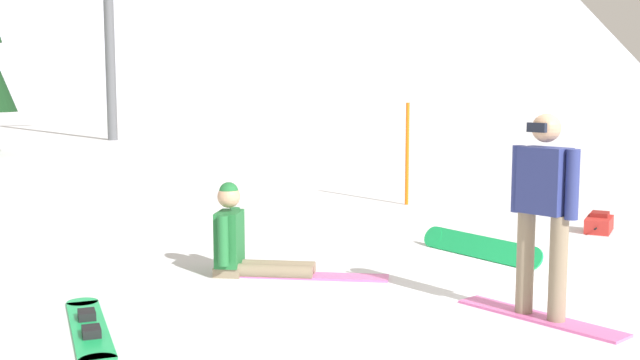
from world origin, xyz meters
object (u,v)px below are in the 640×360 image
snowboarder_midground (246,243)px  trail_marker_pole (407,154)px  loose_snowboard_near_left (480,246)px  snowboarder_foreground (543,212)px  loose_snowboard_near_right (89,327)px  backpack_red (599,224)px

snowboarder_midground → trail_marker_pole: (4.25, 3.27, 0.51)m
loose_snowboard_near_left → trail_marker_pole: trail_marker_pole is taller
loose_snowboard_near_left → trail_marker_pole: 4.10m
snowboarder_foreground → loose_snowboard_near_right: size_ratio=0.92×
loose_snowboard_near_right → loose_snowboard_near_left: bearing=7.8°
snowboarder_foreground → snowboarder_midground: snowboarder_foreground is taller
loose_snowboard_near_left → loose_snowboard_near_right: bearing=-172.2°
backpack_red → loose_snowboard_near_left: bearing=-169.9°
loose_snowboard_near_left → backpack_red: bearing=10.1°
snowboarder_foreground → backpack_red: bearing=36.1°
loose_snowboard_near_right → trail_marker_pole: bearing=35.7°
loose_snowboard_near_left → trail_marker_pole: size_ratio=1.04×
snowboarder_midground → trail_marker_pole: trail_marker_pole is taller
loose_snowboard_near_left → snowboarder_midground: bearing=170.1°
snowboarder_midground → backpack_red: size_ratio=3.01×
snowboarder_foreground → loose_snowboard_near_right: (-3.49, 1.50, -0.91)m
snowboarder_midground → loose_snowboard_near_left: 2.80m
loose_snowboard_near_right → backpack_red: 7.08m
loose_snowboard_near_right → loose_snowboard_near_left: size_ratio=1.07×
snowboarder_midground → loose_snowboard_near_right: bearing=-148.9°
trail_marker_pole → backpack_red: bearing=-74.8°
snowboarder_foreground → loose_snowboard_near_right: 3.91m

